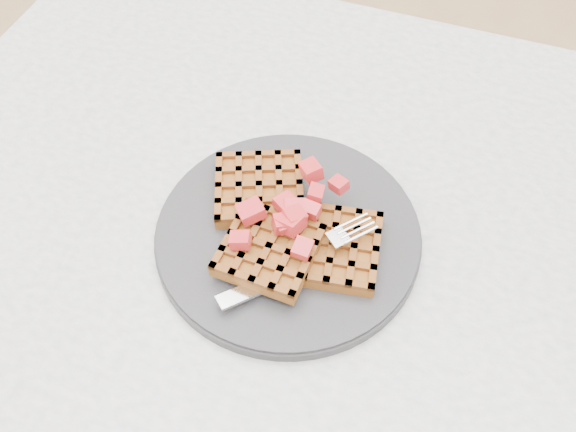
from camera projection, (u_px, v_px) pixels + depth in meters
The scene contains 5 objects.
table at pixel (391, 316), 0.74m from camera, with size 1.20×0.80×0.75m.
plate at pixel (288, 235), 0.66m from camera, with size 0.27×0.27×0.02m, color #252528.
waffles at pixel (287, 226), 0.64m from camera, with size 0.21×0.18×0.03m.
strawberry_pile at pixel (288, 207), 0.62m from camera, with size 0.15×0.15×0.02m, color #9C0D14, non-canonical shape.
fork at pixel (309, 262), 0.62m from camera, with size 0.02×0.18×0.02m, color silver, non-canonical shape.
Camera 1 is at (0.01, -0.37, 1.30)m, focal length 40.00 mm.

